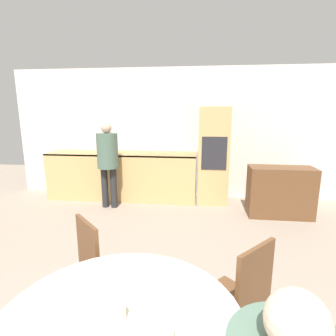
{
  "coord_description": "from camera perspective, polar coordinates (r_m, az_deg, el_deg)",
  "views": [
    {
      "loc": [
        0.32,
        0.02,
        1.74
      ],
      "look_at": [
        -0.01,
        2.88,
        1.12
      ],
      "focal_mm": 28.0,
      "sensor_mm": 36.0,
      "label": 1
    }
  ],
  "objects": [
    {
      "name": "kitchen_counter",
      "position": [
        5.39,
        -9.92,
        -1.55
      ],
      "size": [
        2.97,
        0.6,
        0.94
      ],
      "color": "tan",
      "rests_on": "ground_plane"
    },
    {
      "name": "person_standing",
      "position": [
        4.83,
        -12.99,
        2.44
      ],
      "size": [
        0.37,
        0.37,
        1.56
      ],
      "color": "#262628",
      "rests_on": "ground_plane"
    },
    {
      "name": "chair_far_right",
      "position": [
        2.03,
        15.62,
        -25.51
      ],
      "size": [
        0.57,
        0.57,
        0.93
      ],
      "rotation": [
        0.0,
        0.0,
        3.95
      ],
      "color": "brown",
      "rests_on": "ground_plane"
    },
    {
      "name": "salt_shaker",
      "position": [
        1.31,
        0.5,
        -32.52
      ],
      "size": [
        0.03,
        0.03,
        0.09
      ],
      "color": "white",
      "rests_on": "dining_table"
    },
    {
      "name": "oven_unit",
      "position": [
        5.1,
        9.8,
        2.65
      ],
      "size": [
        0.56,
        0.59,
        1.83
      ],
      "color": "tan",
      "rests_on": "ground_plane"
    },
    {
      "name": "wall_back",
      "position": [
        5.39,
        3.2,
        7.41
      ],
      "size": [
        7.05,
        0.05,
        2.6
      ],
      "color": "silver",
      "rests_on": "ground_plane"
    },
    {
      "name": "cup",
      "position": [
        1.43,
        -10.89,
        -28.5
      ],
      "size": [
        0.08,
        0.08,
        0.08
      ],
      "color": "beige",
      "rests_on": "dining_table"
    },
    {
      "name": "sideboard",
      "position": [
        4.81,
        23.22,
        -4.79
      ],
      "size": [
        1.04,
        0.45,
        0.85
      ],
      "color": "brown",
      "rests_on": "ground_plane"
    },
    {
      "name": "chair_far_left",
      "position": [
        2.28,
        -19.02,
        -21.03
      ],
      "size": [
        0.57,
        0.57,
        0.93
      ],
      "rotation": [
        0.0,
        0.0,
        5.5
      ],
      "color": "brown",
      "rests_on": "ground_plane"
    }
  ]
}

